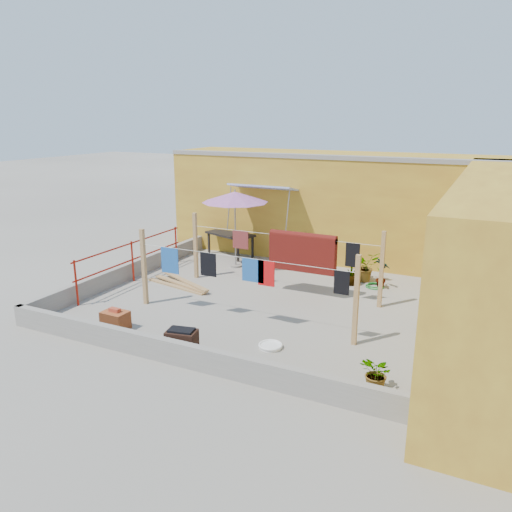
# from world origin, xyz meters

# --- Properties ---
(ground) EXTENTS (80.00, 80.00, 0.00)m
(ground) POSITION_xyz_m (0.00, 0.00, 0.00)
(ground) COLOR #9E998E
(ground) RESTS_ON ground
(wall_back) EXTENTS (11.00, 3.27, 3.21)m
(wall_back) POSITION_xyz_m (0.50, 4.69, 1.61)
(wall_back) COLOR gold
(wall_back) RESTS_ON ground
(parapet_front) EXTENTS (8.30, 0.16, 0.44)m
(parapet_front) POSITION_xyz_m (0.00, -3.58, 0.22)
(parapet_front) COLOR gray
(parapet_front) RESTS_ON ground
(parapet_left) EXTENTS (0.16, 7.30, 0.44)m
(parapet_left) POSITION_xyz_m (-4.08, 0.00, 0.22)
(parapet_left) COLOR gray
(parapet_left) RESTS_ON ground
(red_railing) EXTENTS (0.05, 4.20, 1.10)m
(red_railing) POSITION_xyz_m (-3.85, -0.20, 0.72)
(red_railing) COLOR #9C1C0F
(red_railing) RESTS_ON ground
(clothesline_rig) EXTENTS (5.09, 2.35, 1.80)m
(clothesline_rig) POSITION_xyz_m (0.45, 0.53, 1.04)
(clothesline_rig) COLOR tan
(clothesline_rig) RESTS_ON ground
(patio_umbrella) EXTENTS (2.46, 2.46, 2.28)m
(patio_umbrella) POSITION_xyz_m (-2.02, 2.18, 2.05)
(patio_umbrella) COLOR gray
(patio_umbrella) RESTS_ON ground
(outdoor_table) EXTENTS (1.72, 1.23, 0.73)m
(outdoor_table) POSITION_xyz_m (-2.76, 3.20, 0.66)
(outdoor_table) COLOR black
(outdoor_table) RESTS_ON ground
(brick_stack) EXTENTS (0.53, 0.39, 0.46)m
(brick_stack) POSITION_xyz_m (-2.14, -2.86, 0.20)
(brick_stack) COLOR #A95027
(brick_stack) RESTS_ON ground
(lumber_pile) EXTENTS (2.07, 0.97, 0.13)m
(lumber_pile) POSITION_xyz_m (-2.48, -0.00, 0.06)
(lumber_pile) COLOR tan
(lumber_pile) RESTS_ON ground
(brazier) EXTENTS (0.61, 0.47, 0.50)m
(brazier) POSITION_xyz_m (-0.26, -3.20, 0.24)
(brazier) COLOR black
(brazier) RESTS_ON ground
(white_basin) EXTENTS (0.47, 0.47, 0.08)m
(white_basin) POSITION_xyz_m (1.11, -2.26, 0.04)
(white_basin) COLOR white
(white_basin) RESTS_ON ground
(water_jug_a) EXTENTS (0.22, 0.22, 0.35)m
(water_jug_a) POSITION_xyz_m (3.70, 2.01, 0.15)
(water_jug_a) COLOR white
(water_jug_a) RESTS_ON ground
(water_jug_b) EXTENTS (0.22, 0.22, 0.34)m
(water_jug_b) POSITION_xyz_m (3.70, 1.40, 0.15)
(water_jug_b) COLOR white
(water_jug_b) RESTS_ON ground
(green_hose) EXTENTS (0.47, 0.47, 0.07)m
(green_hose) POSITION_xyz_m (2.09, 2.14, 0.03)
(green_hose) COLOR #1A7826
(green_hose) RESTS_ON ground
(plant_back_a) EXTENTS (0.96, 0.96, 0.81)m
(plant_back_a) POSITION_xyz_m (1.70, 2.54, 0.40)
(plant_back_a) COLOR #265A19
(plant_back_a) RESTS_ON ground
(plant_back_b) EXTENTS (0.50, 0.50, 0.69)m
(plant_back_b) POSITION_xyz_m (1.48, 2.06, 0.34)
(plant_back_b) COLOR #265A19
(plant_back_b) RESTS_ON ground
(plant_right_a) EXTENTS (0.51, 0.49, 0.81)m
(plant_right_a) POSITION_xyz_m (2.24, 2.15, 0.40)
(plant_right_a) COLOR #265A19
(plant_right_a) RESTS_ON ground
(plant_right_b) EXTENTS (0.46, 0.45, 0.65)m
(plant_right_b) POSITION_xyz_m (3.70, 0.11, 0.32)
(plant_right_b) COLOR #265A19
(plant_right_b) RESTS_ON ground
(plant_right_c) EXTENTS (0.70, 0.68, 0.59)m
(plant_right_c) POSITION_xyz_m (3.28, -2.91, 0.29)
(plant_right_c) COLOR #265A19
(plant_right_c) RESTS_ON ground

